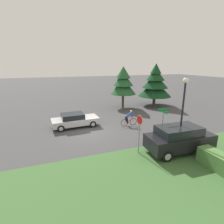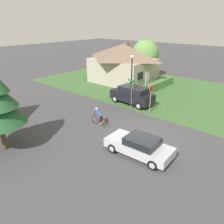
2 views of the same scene
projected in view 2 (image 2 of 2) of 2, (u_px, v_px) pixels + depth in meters
The scene contains 11 objects.
ground_plane at pixel (142, 139), 16.03m from camera, with size 140.00×140.00×0.00m, color #424244.
grass_verge_right at pixel (169, 91), 26.88m from camera, with size 16.00×36.00×0.01m, color #3D6633.
cottage_house at pixel (123, 63), 29.94m from camera, with size 6.69×8.66×5.24m.
hedge_row at pixel (154, 87), 27.03m from camera, with size 8.59×0.90×0.95m, color #4C7A3D.
sedan_left_lane at pixel (139, 146), 13.90m from camera, with size 2.05×4.41×1.32m.
cyclist at pixel (99, 117), 17.89m from camera, with size 0.44×1.68×1.53m.
parked_suv_right at pixel (132, 95), 22.51m from camera, with size 2.10×4.62×1.84m.
stop_sign at pixel (151, 94), 20.02m from camera, with size 0.64×0.08×2.65m.
street_lamp at pixel (132, 71), 21.54m from camera, with size 0.36×0.36×5.09m.
street_name_sign at pixel (132, 89), 20.98m from camera, with size 0.90×0.90×2.89m.
deciduous_tree_right at pixel (145, 54), 32.01m from camera, with size 3.90×3.90×5.61m.
Camera 2 is at (-12.08, -7.43, 8.04)m, focal length 35.00 mm.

